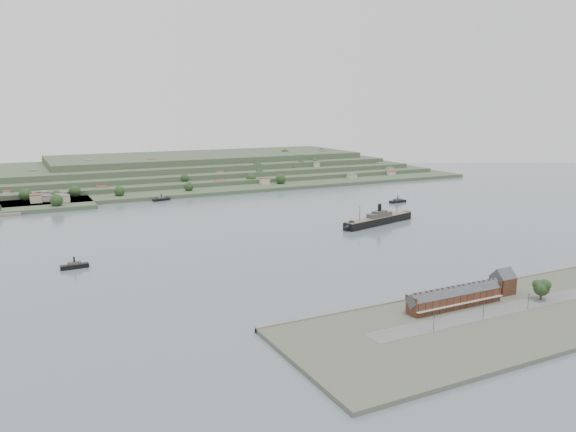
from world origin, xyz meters
name	(u,v)px	position (x,y,z in m)	size (l,w,h in m)	color
ground	(309,239)	(0.00, 0.00, 0.00)	(1400.00, 1400.00, 0.00)	slate
near_shore	(498,317)	(0.00, -186.75, 1.01)	(220.00, 80.00, 2.60)	#4C5142
terrace_row	(455,297)	(-10.00, -168.02, 6.84)	(55.60, 9.80, 11.07)	#49281A
gabled_building	(503,282)	(27.50, -164.00, 8.19)	(10.40, 10.18, 14.09)	#49281A
far_peninsula	(190,170)	(27.91, 393.10, 11.88)	(760.00, 309.00, 30.00)	#394D33
steamship	(376,220)	(76.77, 18.23, 3.93)	(87.03, 32.14, 21.28)	black
tugboat	(75,266)	(-170.54, -4.06, 1.85)	(17.03, 5.16, 7.59)	black
ferry_west	(161,199)	(-56.40, 225.00, 1.70)	(19.50, 8.93, 7.06)	black
ferry_east	(398,201)	(162.90, 99.73, 1.77)	(19.90, 6.90, 7.33)	black
fig_tree	(542,287)	(37.18, -181.04, 8.85)	(10.06, 8.71, 11.23)	#442B1F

